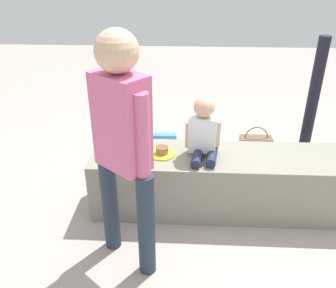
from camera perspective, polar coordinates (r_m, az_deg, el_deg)
ground_plane at (r=3.18m, az=7.52°, el=-9.62°), size 12.00×12.00×0.00m
concrete_ledge at (r=3.04m, az=7.81°, el=-5.88°), size 2.05×0.52×0.50m
child_seated at (r=2.80m, az=5.61°, el=2.06°), size 0.28×0.33×0.48m
adult_standing at (r=2.17m, az=-7.20°, el=1.07°), size 0.39×0.35×1.59m
cake_plate at (r=2.88m, az=-0.93°, el=-1.25°), size 0.22×0.22×0.07m
gift_bag at (r=3.78m, az=-0.49°, el=-0.26°), size 0.24×0.08×0.32m
railing_post at (r=3.85m, az=21.37°, el=4.05°), size 0.36×0.36×1.27m
water_bottle_near_gift at (r=3.78m, az=17.76°, el=-2.42°), size 0.07×0.07×0.22m
water_bottle_far_side at (r=3.89m, az=4.11°, el=-0.32°), size 0.07×0.07×0.20m
party_cup_red at (r=3.50m, az=7.63°, el=-4.74°), size 0.08×0.08×0.10m
cake_box_white at (r=4.07m, az=8.71°, el=0.25°), size 0.31×0.33×0.12m
handbag_black_leather at (r=3.53m, az=-7.73°, el=-3.40°), size 0.29×0.15×0.31m
handbag_brown_canvas at (r=3.90m, az=13.54°, el=-0.45°), size 0.33×0.14×0.36m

